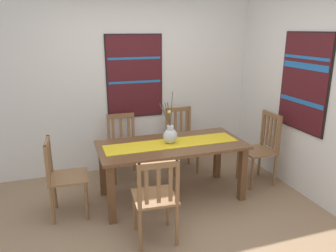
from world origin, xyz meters
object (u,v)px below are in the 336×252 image
Objects in this scene: chair_3 at (262,147)px; painting_on_back_wall at (135,76)px; chair_1 at (124,145)px; dining_table at (172,152)px; chair_2 at (181,138)px; chair_4 at (156,198)px; centerpiece_vase at (170,135)px; chair_0 at (63,176)px; painting_on_side_wall at (304,82)px.

painting_on_back_wall is at bearing 143.64° from chair_3.
dining_table is at bearing -61.33° from chair_1.
chair_3 reaches higher than chair_2.
dining_table is at bearing 61.12° from chair_4.
chair_2 is (0.44, 0.79, -0.34)m from centerpiece_vase.
chair_0 is 1.18m from chair_1.
chair_3 is 1.95m from chair_4.
chair_4 is at bearing -118.88° from dining_table.
dining_table is 1.48× the size of painting_on_back_wall.
painting_on_side_wall reaches higher than painting_on_back_wall.
chair_4 is at bearing -166.12° from painting_on_side_wall.
dining_table is at bearing -80.74° from painting_on_back_wall.
centerpiece_vase is 0.68× the size of chair_4.
centerpiece_vase is (-0.01, 0.01, 0.22)m from dining_table.
dining_table is 1.32m from chair_3.
centerpiece_vase is 0.51× the size of painting_on_side_wall.
chair_4 is (0.00, -1.62, 0.00)m from chair_1.
chair_0 is 0.76× the size of painting_on_back_wall.
painting_on_back_wall reaches higher than chair_0.
chair_3 is at bearing 0.53° from chair_0.
centerpiece_vase is 0.63× the size of chair_3.
centerpiece_vase is at bearing 169.63° from painting_on_side_wall.
painting_on_side_wall reaches higher than centerpiece_vase.
dining_table is at bearing -29.62° from centerpiece_vase.
chair_2 reaches higher than chair_4.
dining_table is 1.98× the size of chair_1.
painting_on_side_wall is at bearing -38.07° from painting_on_back_wall.
chair_3 reaches higher than chair_4.
chair_2 is at bearing 137.92° from painting_on_side_wall.
painting_on_back_wall reaches higher than centerpiece_vase.
chair_2 is 0.95× the size of chair_3.
centerpiece_vase is at bearing 0.47° from chair_0.
painting_on_back_wall is at bearing 50.29° from chair_1.
chair_3 is (1.33, 0.01, -0.32)m from centerpiece_vase.
chair_3 is at bearing 0.58° from centerpiece_vase.
dining_table is 1.39m from painting_on_back_wall.
painting_on_back_wall is at bearing 141.93° from painting_on_side_wall.
chair_1 is (-0.43, 0.81, -0.36)m from centerpiece_vase.
chair_3 reaches higher than dining_table.
chair_2 reaches higher than chair_0.
painting_on_back_wall is at bearing 82.34° from chair_4.
chair_3 is (1.76, -0.79, 0.04)m from chair_1.
painting_on_side_wall reaches higher than chair_3.
chair_0 is at bearing -136.14° from chair_1.
dining_table is 0.91m from chair_2.
dining_table is at bearing -179.04° from chair_3.
chair_4 is (-0.43, -0.81, -0.35)m from centerpiece_vase.
painting_on_back_wall is at bearing 45.52° from chair_0.
chair_0 is at bearing -179.91° from dining_table.
chair_1 is 1.01m from painting_on_back_wall.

